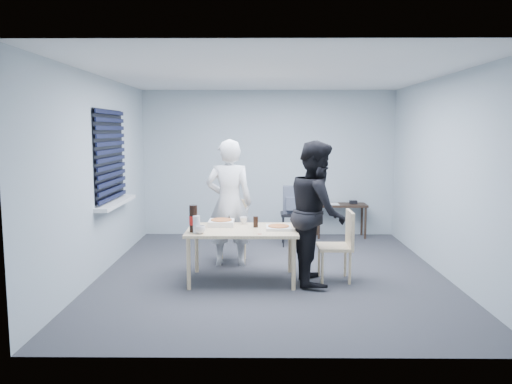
{
  "coord_description": "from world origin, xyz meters",
  "views": [
    {
      "loc": [
        -0.15,
        -6.47,
        1.89
      ],
      "look_at": [
        -0.21,
        0.1,
        1.08
      ],
      "focal_mm": 35.0,
      "sensor_mm": 36.0,
      "label": 1
    }
  ],
  "objects_px": {
    "backpack": "(293,200)",
    "mug_b": "(244,220)",
    "person_black": "(317,212)",
    "mug_a": "(200,230)",
    "soda_bottle": "(193,219)",
    "chair_far": "(233,226)",
    "person_white": "(229,203)",
    "stool": "(293,219)",
    "side_table": "(341,208)",
    "dining_table": "(242,234)",
    "chair_right": "(341,241)"
  },
  "relations": [
    {
      "from": "person_white",
      "to": "mug_a",
      "type": "height_order",
      "value": "person_white"
    },
    {
      "from": "mug_b",
      "to": "person_black",
      "type": "bearing_deg",
      "value": -22.07
    },
    {
      "from": "chair_right",
      "to": "person_white",
      "type": "height_order",
      "value": "person_white"
    },
    {
      "from": "chair_far",
      "to": "side_table",
      "type": "height_order",
      "value": "chair_far"
    },
    {
      "from": "dining_table",
      "to": "chair_far",
      "type": "bearing_deg",
      "value": 99.91
    },
    {
      "from": "chair_far",
      "to": "person_white",
      "type": "distance_m",
      "value": 0.45
    },
    {
      "from": "dining_table",
      "to": "chair_far",
      "type": "xyz_separation_m",
      "value": [
        -0.17,
        0.98,
        -0.09
      ]
    },
    {
      "from": "chair_right",
      "to": "person_white",
      "type": "bearing_deg",
      "value": 153.91
    },
    {
      "from": "person_white",
      "to": "mug_a",
      "type": "distance_m",
      "value": 1.08
    },
    {
      "from": "soda_bottle",
      "to": "stool",
      "type": "bearing_deg",
      "value": 57.97
    },
    {
      "from": "chair_right",
      "to": "soda_bottle",
      "type": "xyz_separation_m",
      "value": [
        -1.83,
        -0.21,
        0.31
      ]
    },
    {
      "from": "backpack",
      "to": "mug_b",
      "type": "distance_m",
      "value": 1.78
    },
    {
      "from": "backpack",
      "to": "mug_a",
      "type": "xyz_separation_m",
      "value": [
        -1.25,
        -2.25,
        -0.04
      ]
    },
    {
      "from": "person_black",
      "to": "stool",
      "type": "distance_m",
      "value": 2.06
    },
    {
      "from": "dining_table",
      "to": "backpack",
      "type": "relative_size",
      "value": 3.08
    },
    {
      "from": "side_table",
      "to": "soda_bottle",
      "type": "xyz_separation_m",
      "value": [
        -2.25,
        -2.8,
        0.31
      ]
    },
    {
      "from": "backpack",
      "to": "mug_b",
      "type": "relative_size",
      "value": 4.45
    },
    {
      "from": "chair_far",
      "to": "person_black",
      "type": "bearing_deg",
      "value": -42.8
    },
    {
      "from": "person_white",
      "to": "soda_bottle",
      "type": "bearing_deg",
      "value": 67.7
    },
    {
      "from": "person_white",
      "to": "chair_far",
      "type": "bearing_deg",
      "value": -98.28
    },
    {
      "from": "dining_table",
      "to": "stool",
      "type": "distance_m",
      "value": 2.11
    },
    {
      "from": "backpack",
      "to": "chair_right",
      "type": "bearing_deg",
      "value": -66.56
    },
    {
      "from": "chair_far",
      "to": "soda_bottle",
      "type": "bearing_deg",
      "value": -109.54
    },
    {
      "from": "mug_a",
      "to": "mug_b",
      "type": "height_order",
      "value": "mug_a"
    },
    {
      "from": "chair_right",
      "to": "soda_bottle",
      "type": "relative_size",
      "value": 2.72
    },
    {
      "from": "stool",
      "to": "mug_a",
      "type": "xyz_separation_m",
      "value": [
        -1.25,
        -2.26,
        0.28
      ]
    },
    {
      "from": "person_black",
      "to": "stool",
      "type": "bearing_deg",
      "value": 4.74
    },
    {
      "from": "person_black",
      "to": "mug_a",
      "type": "distance_m",
      "value": 1.45
    },
    {
      "from": "person_black",
      "to": "side_table",
      "type": "bearing_deg",
      "value": -15.47
    },
    {
      "from": "backpack",
      "to": "soda_bottle",
      "type": "distance_m",
      "value": 2.53
    },
    {
      "from": "backpack",
      "to": "mug_a",
      "type": "distance_m",
      "value": 2.57
    },
    {
      "from": "chair_right",
      "to": "mug_b",
      "type": "relative_size",
      "value": 8.9
    },
    {
      "from": "dining_table",
      "to": "backpack",
      "type": "xyz_separation_m",
      "value": [
        0.76,
        1.95,
        0.15
      ]
    },
    {
      "from": "dining_table",
      "to": "mug_b",
      "type": "distance_m",
      "value": 0.35
    },
    {
      "from": "chair_right",
      "to": "person_white",
      "type": "distance_m",
      "value": 1.66
    },
    {
      "from": "chair_right",
      "to": "backpack",
      "type": "xyz_separation_m",
      "value": [
        -0.49,
        1.93,
        0.25
      ]
    },
    {
      "from": "person_black",
      "to": "mug_b",
      "type": "xyz_separation_m",
      "value": [
        -0.92,
        0.37,
        -0.17
      ]
    },
    {
      "from": "chair_right",
      "to": "backpack",
      "type": "bearing_deg",
      "value": 104.2
    },
    {
      "from": "person_white",
      "to": "mug_b",
      "type": "xyz_separation_m",
      "value": [
        0.21,
        -0.4,
        -0.17
      ]
    },
    {
      "from": "soda_bottle",
      "to": "side_table",
      "type": "bearing_deg",
      "value": 51.31
    },
    {
      "from": "chair_right",
      "to": "chair_far",
      "type": "bearing_deg",
      "value": 146.04
    },
    {
      "from": "person_white",
      "to": "stool",
      "type": "xyz_separation_m",
      "value": [
        0.97,
        1.23,
        -0.45
      ]
    },
    {
      "from": "backpack",
      "to": "chair_far",
      "type": "bearing_deg",
      "value": -124.58
    },
    {
      "from": "side_table",
      "to": "backpack",
      "type": "distance_m",
      "value": 1.15
    },
    {
      "from": "dining_table",
      "to": "mug_b",
      "type": "xyz_separation_m",
      "value": [
        0.01,
        0.33,
        0.11
      ]
    },
    {
      "from": "person_white",
      "to": "mug_b",
      "type": "bearing_deg",
      "value": 118.02
    },
    {
      "from": "side_table",
      "to": "backpack",
      "type": "bearing_deg",
      "value": -143.46
    },
    {
      "from": "person_white",
      "to": "side_table",
      "type": "height_order",
      "value": "person_white"
    },
    {
      "from": "backpack",
      "to": "mug_b",
      "type": "bearing_deg",
      "value": -105.81
    },
    {
      "from": "person_white",
      "to": "chair_right",
      "type": "bearing_deg",
      "value": 153.91
    }
  ]
}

